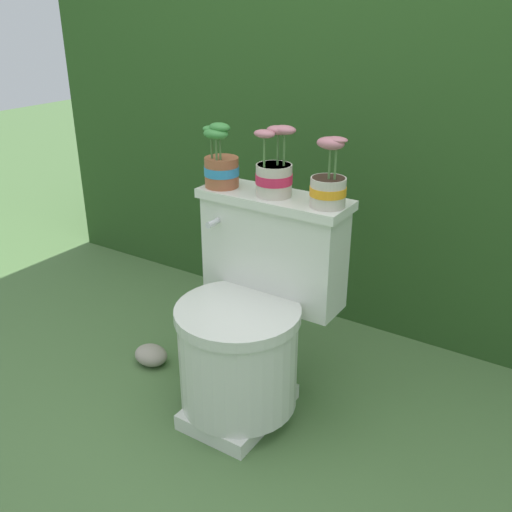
{
  "coord_description": "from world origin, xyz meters",
  "views": [
    {
      "loc": [
        0.82,
        -1.31,
        1.28
      ],
      "look_at": [
        -0.07,
        0.08,
        0.55
      ],
      "focal_mm": 40.0,
      "sensor_mm": 36.0,
      "label": 1
    }
  ],
  "objects_px": {
    "potted_plant_midleft": "(274,172)",
    "potted_plant_middle": "(328,184)",
    "potted_plant_left": "(221,164)",
    "garden_stone": "(151,355)",
    "toilet": "(250,323)"
  },
  "relations": [
    {
      "from": "toilet",
      "to": "potted_plant_middle",
      "type": "height_order",
      "value": "potted_plant_middle"
    },
    {
      "from": "garden_stone",
      "to": "potted_plant_middle",
      "type": "bearing_deg",
      "value": 12.27
    },
    {
      "from": "potted_plant_midleft",
      "to": "potted_plant_middle",
      "type": "distance_m",
      "value": 0.19
    },
    {
      "from": "potted_plant_left",
      "to": "potted_plant_midleft",
      "type": "relative_size",
      "value": 0.96
    },
    {
      "from": "toilet",
      "to": "potted_plant_middle",
      "type": "relative_size",
      "value": 3.38
    },
    {
      "from": "potted_plant_midleft",
      "to": "garden_stone",
      "type": "height_order",
      "value": "potted_plant_midleft"
    },
    {
      "from": "potted_plant_midleft",
      "to": "potted_plant_middle",
      "type": "xyz_separation_m",
      "value": [
        0.19,
        -0.0,
        -0.01
      ]
    },
    {
      "from": "toilet",
      "to": "potted_plant_midleft",
      "type": "height_order",
      "value": "potted_plant_midleft"
    },
    {
      "from": "toilet",
      "to": "potted_plant_midleft",
      "type": "distance_m",
      "value": 0.5
    },
    {
      "from": "potted_plant_left",
      "to": "garden_stone",
      "type": "xyz_separation_m",
      "value": [
        -0.26,
        -0.13,
        -0.76
      ]
    },
    {
      "from": "toilet",
      "to": "potted_plant_middle",
      "type": "xyz_separation_m",
      "value": [
        0.2,
        0.13,
        0.47
      ]
    },
    {
      "from": "potted_plant_left",
      "to": "garden_stone",
      "type": "height_order",
      "value": "potted_plant_left"
    },
    {
      "from": "toilet",
      "to": "garden_stone",
      "type": "bearing_deg",
      "value": -178.57
    },
    {
      "from": "toilet",
      "to": "potted_plant_midleft",
      "type": "relative_size",
      "value": 3.21
    },
    {
      "from": "potted_plant_midleft",
      "to": "potted_plant_middle",
      "type": "height_order",
      "value": "potted_plant_midleft"
    }
  ]
}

